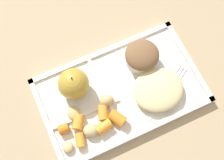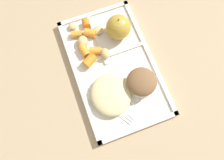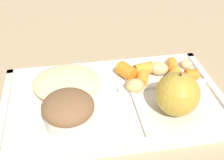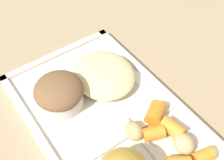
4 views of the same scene
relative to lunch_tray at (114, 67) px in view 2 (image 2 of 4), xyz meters
The scene contains 18 objects.
ground 0.01m from the lunch_tray, ahead, with size 6.00×6.00×0.00m, color tan.
lunch_tray is the anchor object (origin of this frame).
green_apple 0.12m from the lunch_tray, 152.70° to the left, with size 0.07×0.07×0.08m.
bran_muffin 0.10m from the lunch_tray, 31.67° to the left, with size 0.08×0.08×0.06m.
carrot_slice_diagonal 0.15m from the lunch_tray, 151.84° to the right, with size 0.02×0.02×0.03m, color orange.
carrot_slice_large 0.08m from the lunch_tray, 120.70° to the right, with size 0.03×0.03×0.04m, color orange.
carrot_slice_small 0.07m from the lunch_tray, 149.71° to the right, with size 0.02×0.02×0.03m, color orange.
carrot_slice_tilted 0.16m from the lunch_tray, 168.48° to the right, with size 0.02×0.02×0.02m, color orange.
carrot_slice_center 0.10m from the lunch_tray, 137.36° to the right, with size 0.02×0.02×0.04m, color orange.
carrot_slice_back 0.13m from the lunch_tray, 165.37° to the right, with size 0.02×0.02×0.03m, color orange.
potato_chunk_large 0.12m from the lunch_tray, 148.85° to the right, with size 0.04×0.03×0.03m, color tan.
potato_chunk_browned 0.05m from the lunch_tray, 162.72° to the right, with size 0.03×0.03×0.03m, color tan.
potato_chunk_small 0.13m from the lunch_tray, behind, with size 0.03×0.03×0.02m, color tan.
potato_chunk_wedge 0.18m from the lunch_tray, 155.60° to the right, with size 0.03×0.02×0.02m, color tan.
egg_noodle_pile 0.09m from the lunch_tray, 26.14° to the right, with size 0.12×0.11×0.03m, color beige.
meatball_back 0.10m from the lunch_tray, 18.23° to the right, with size 0.03×0.03×0.03m, color brown.
meatball_side 0.10m from the lunch_tray, 26.32° to the right, with size 0.03×0.03×0.03m, color #755B4C.
plastic_fork 0.12m from the lunch_tray, 21.39° to the right, with size 0.15×0.10×0.00m.
Camera 2 is at (0.21, -0.08, 0.61)m, focal length 34.48 mm.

